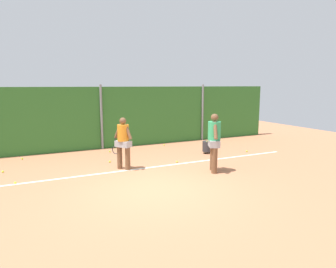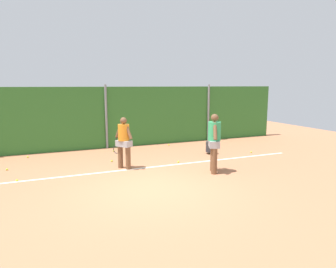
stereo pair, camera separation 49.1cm
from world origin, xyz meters
name	(u,v)px [view 1 (the left image)]	position (x,y,z in m)	size (l,w,h in m)	color
ground_plane	(133,172)	(0.00, 1.73, 0.00)	(26.98, 26.98, 0.00)	#B2704C
hedge_fence_backdrop	(101,118)	(0.00, 5.88, 1.34)	(17.54, 0.25, 2.67)	#33702D
fence_post_center	(102,117)	(0.00, 5.71, 1.38)	(0.10, 0.10, 2.77)	gray
fence_post_right	(203,113)	(5.06, 5.71, 1.38)	(0.10, 0.10, 2.77)	gray
court_baseline_paint	(130,170)	(0.00, 2.01, 0.00)	(12.82, 0.10, 0.01)	white
player_foreground_near	(214,140)	(2.37, 0.70, 1.04)	(0.52, 0.80, 1.86)	brown
player_midcourt	(123,141)	(-0.14, 2.21, 0.96)	(0.56, 0.65, 1.71)	brown
ball_hopper	(207,146)	(3.61, 3.02, 0.29)	(0.36, 0.36, 0.51)	#2D2D33
tennis_ball_1	(110,152)	(0.10, 4.90, 0.03)	(0.07, 0.07, 0.07)	#CCDB33
tennis_ball_2	(164,145)	(2.73, 5.25, 0.03)	(0.07, 0.07, 0.07)	#CCDB33
tennis_ball_3	(15,183)	(-3.35, 2.07, 0.03)	(0.07, 0.07, 0.07)	#CCDB33
tennis_ball_4	(177,162)	(1.83, 2.20, 0.03)	(0.07, 0.07, 0.07)	#CCDB33
tennis_ball_6	(22,159)	(-3.17, 5.12, 0.03)	(0.07, 0.07, 0.07)	#CCDB33
tennis_ball_7	(247,151)	(5.25, 2.52, 0.03)	(0.07, 0.07, 0.07)	#CCDB33
tennis_ball_11	(3,172)	(-3.73, 3.46, 0.03)	(0.07, 0.07, 0.07)	#CCDB33
tennis_ball_12	(110,162)	(-0.33, 3.25, 0.03)	(0.07, 0.07, 0.07)	#CCDB33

